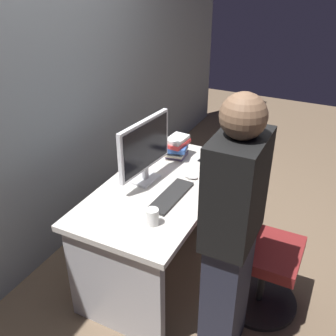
{
  "coord_description": "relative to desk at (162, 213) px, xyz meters",
  "views": [
    {
      "loc": [
        -2.06,
        -1.07,
        2.16
      ],
      "look_at": [
        0.0,
        -0.05,
        0.9
      ],
      "focal_mm": 41.65,
      "sensor_mm": 36.0,
      "label": 1
    }
  ],
  "objects": [
    {
      "name": "cup_near_keyboard",
      "position": [
        -0.42,
        -0.15,
        0.29
      ],
      "size": [
        0.08,
        0.08,
        0.1
      ],
      "primitive_type": "cylinder",
      "color": "white",
      "rests_on": "desk"
    },
    {
      "name": "book_stack",
      "position": [
        0.44,
        0.09,
        0.32
      ],
      "size": [
        0.23,
        0.2,
        0.17
      ],
      "color": "#594C72",
      "rests_on": "desk"
    },
    {
      "name": "mouse",
      "position": [
        0.18,
        -0.14,
        0.25
      ],
      "size": [
        0.06,
        0.1,
        0.03
      ],
      "primitive_type": "ellipsoid",
      "color": "white",
      "rests_on": "desk"
    },
    {
      "name": "monitor",
      "position": [
        0.01,
        0.13,
        0.49
      ],
      "size": [
        0.54,
        0.16,
        0.46
      ],
      "color": "silver",
      "rests_on": "desk"
    },
    {
      "name": "keyboard",
      "position": [
        -0.11,
        -0.13,
        0.25
      ],
      "size": [
        0.43,
        0.15,
        0.02
      ],
      "primitive_type": "cube",
      "rotation": [
        0.0,
        0.0,
        -0.04
      ],
      "color": "#262626",
      "rests_on": "desk"
    },
    {
      "name": "office_chair",
      "position": [
        -0.01,
        -0.72,
        -0.09
      ],
      "size": [
        0.52,
        0.52,
        0.94
      ],
      "color": "black",
      "rests_on": "ground"
    },
    {
      "name": "desk",
      "position": [
        0.0,
        0.0,
        0.0
      ],
      "size": [
        1.41,
        0.75,
        0.75
      ],
      "color": "beige",
      "rests_on": "ground"
    },
    {
      "name": "ground_plane",
      "position": [
        0.0,
        0.0,
        -0.51
      ],
      "size": [
        9.0,
        9.0,
        0.0
      ],
      "primitive_type": "plane",
      "color": "brown"
    },
    {
      "name": "wall_back",
      "position": [
        0.0,
        0.92,
        0.99
      ],
      "size": [
        6.4,
        0.1,
        3.0
      ],
      "primitive_type": "cube",
      "color": "gray",
      "rests_on": "ground"
    },
    {
      "name": "person_at_desk",
      "position": [
        -0.45,
        -0.65,
        0.33
      ],
      "size": [
        0.4,
        0.24,
        1.64
      ],
      "color": "#262838",
      "rests_on": "ground"
    },
    {
      "name": "cell_phone",
      "position": [
        0.47,
        -0.16,
        0.24
      ],
      "size": [
        0.09,
        0.15,
        0.01
      ],
      "primitive_type": "cube",
      "rotation": [
        0.0,
        0.0,
        -0.14
      ],
      "color": "black",
      "rests_on": "desk"
    }
  ]
}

